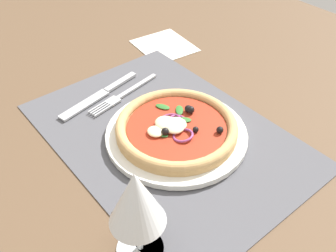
{
  "coord_description": "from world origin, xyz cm",
  "views": [
    {
      "loc": [
        -39.76,
        32.04,
        45.71
      ],
      "look_at": [
        -0.55,
        0.0,
        2.48
      ],
      "focal_mm": 40.54,
      "sensor_mm": 36.0,
      "label": 1
    }
  ],
  "objects_px": {
    "plate": "(176,134)",
    "pizza": "(176,127)",
    "knife": "(99,95)",
    "napkin": "(164,45)",
    "fork": "(122,96)",
    "wine_glass": "(136,201)"
  },
  "relations": [
    {
      "from": "plate",
      "to": "pizza",
      "type": "height_order",
      "value": "pizza"
    },
    {
      "from": "knife",
      "to": "plate",
      "type": "bearing_deg",
      "value": 90.77
    },
    {
      "from": "wine_glass",
      "to": "napkin",
      "type": "distance_m",
      "value": 0.57
    },
    {
      "from": "fork",
      "to": "wine_glass",
      "type": "relative_size",
      "value": 1.21
    },
    {
      "from": "fork",
      "to": "knife",
      "type": "height_order",
      "value": "knife"
    },
    {
      "from": "plate",
      "to": "pizza",
      "type": "xyz_separation_m",
      "value": [
        0.0,
        0.0,
        0.02
      ]
    },
    {
      "from": "fork",
      "to": "knife",
      "type": "bearing_deg",
      "value": -51.27
    },
    {
      "from": "pizza",
      "to": "wine_glass",
      "type": "height_order",
      "value": "wine_glass"
    },
    {
      "from": "knife",
      "to": "fork",
      "type": "bearing_deg",
      "value": 127.5
    },
    {
      "from": "knife",
      "to": "napkin",
      "type": "height_order",
      "value": "knife"
    },
    {
      "from": "knife",
      "to": "napkin",
      "type": "distance_m",
      "value": 0.25
    },
    {
      "from": "pizza",
      "to": "wine_glass",
      "type": "distance_m",
      "value": 0.24
    },
    {
      "from": "plate",
      "to": "wine_glass",
      "type": "xyz_separation_m",
      "value": [
        -0.14,
        0.18,
        0.09
      ]
    },
    {
      "from": "pizza",
      "to": "napkin",
      "type": "xyz_separation_m",
      "value": [
        0.28,
        -0.2,
        -0.02
      ]
    },
    {
      "from": "knife",
      "to": "wine_glass",
      "type": "xyz_separation_m",
      "value": [
        -0.33,
        0.14,
        0.1
      ]
    },
    {
      "from": "plate",
      "to": "wine_glass",
      "type": "relative_size",
      "value": 1.68
    },
    {
      "from": "pizza",
      "to": "napkin",
      "type": "bearing_deg",
      "value": -35.25
    },
    {
      "from": "fork",
      "to": "napkin",
      "type": "relative_size",
      "value": 1.31
    },
    {
      "from": "wine_glass",
      "to": "napkin",
      "type": "relative_size",
      "value": 1.08
    },
    {
      "from": "plate",
      "to": "fork",
      "type": "relative_size",
      "value": 1.39
    },
    {
      "from": "plate",
      "to": "knife",
      "type": "bearing_deg",
      "value": 12.33
    },
    {
      "from": "fork",
      "to": "knife",
      "type": "distance_m",
      "value": 0.04
    }
  ]
}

